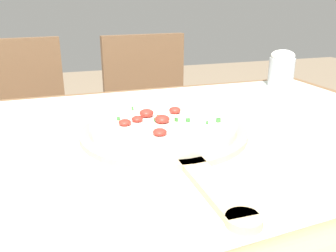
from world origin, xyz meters
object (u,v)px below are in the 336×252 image
rolling_pin (333,249)px  chair_right (151,122)px  pizza (163,124)px  pizza_peel (167,135)px  chair_left (23,135)px  flour_cup (282,68)px

rolling_pin → chair_right: size_ratio=0.52×
chair_right → pizza: bearing=-107.5°
chair_right → pizza_peel: bearing=-107.1°
pizza → chair_left: 0.91m
rolling_pin → flour_cup: size_ratio=3.91×
flour_cup → rolling_pin: bearing=-121.4°
pizza_peel → rolling_pin: rolling_pin is taller
pizza → chair_left: (-0.36, 0.79, -0.27)m
chair_right → rolling_pin: bearing=-100.6°
chair_left → pizza_peel: bearing=-71.8°
pizza_peel → flour_cup: flour_cup is taller
pizza_peel → pizza: bearing=91.1°
pizza_peel → pizza: 0.03m
pizza → rolling_pin: 0.45m
pizza → chair_left: chair_left is taller
pizza_peel → rolling_pin: bearing=-83.7°
pizza_peel → chair_right: bearing=76.8°
chair_left → flour_cup: (0.87, -0.47, 0.31)m
pizza → chair_right: chair_right is taller
rolling_pin → flour_cup: (0.47, 0.76, 0.03)m
flour_cup → chair_right: bearing=124.4°
pizza_peel → flour_cup: (0.51, 0.34, 0.06)m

